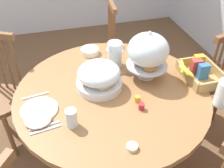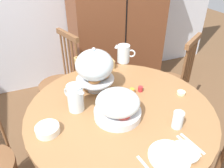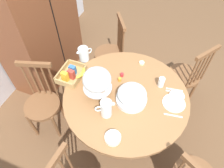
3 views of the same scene
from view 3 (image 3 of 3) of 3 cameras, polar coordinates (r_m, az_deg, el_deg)
The scene contains 21 objects.
ground_plane at distance 2.60m, azimuth 4.45°, elevation -15.31°, with size 10.00×10.00×0.00m, color brown.
wooden_armoire at distance 2.79m, azimuth -21.01°, elevation 17.78°, with size 1.18×0.60×1.96m.
dining_table at distance 2.19m, azimuth 3.67°, elevation -6.09°, with size 1.26×1.26×0.74m.
windsor_chair_near_window at distance 2.43m, azimuth -18.94°, elevation -5.27°, with size 0.42×0.43×0.97m.
windsor_chair_far_side at distance 2.72m, azimuth 19.95°, elevation 2.06°, with size 0.46×0.46×0.97m.
windsor_chair_host_seat at distance 2.85m, azimuth -0.39°, elevation 8.57°, with size 0.46×0.46×0.97m.
pastry_stand_with_dome at distance 1.88m, azimuth -4.25°, elevation 1.01°, with size 0.28×0.28×0.34m.
fruit_platter_covered at distance 1.92m, azimuth 5.60°, elevation -3.28°, with size 0.30×0.30×0.18m.
orange_juice_pitcher at distance 1.83m, azimuth -1.65°, elevation -7.06°, with size 0.11×0.17×0.19m.
milk_pitcher at distance 2.33m, azimuth -7.97°, elevation 8.28°, with size 0.18×0.12×0.16m.
cereal_basket at distance 2.18m, azimuth -11.21°, elevation 2.79°, with size 0.32×0.30×0.12m.
china_plate_large at distance 2.04m, azimuth 17.04°, elevation -5.16°, with size 0.22×0.22×0.01m, color white.
china_plate_small at distance 2.09m, azimuth 17.84°, elevation -3.16°, with size 0.15×0.15×0.01m, color white.
cereal_bowl at distance 1.76m, azimuth 0.23°, elevation -14.98°, with size 0.14×0.14×0.04m, color white.
drinking_glass at distance 2.11m, azimuth 13.73°, elevation 0.51°, with size 0.06×0.06×0.11m, color silver.
butter_dish at distance 2.32m, azimuth 8.40°, elevation 5.92°, with size 0.06×0.06×0.02m, color beige.
jam_jar_strawberry at distance 2.16m, azimuth 2.81°, elevation 2.61°, with size 0.04×0.04×0.04m, color #B7282D.
jam_jar_apricot at distance 2.12m, azimuth 2.17°, elevation 1.29°, with size 0.04×0.04×0.04m, color orange.
table_knife at distance 2.13m, azimuth 17.15°, elevation -2.14°, with size 0.17×0.01×0.01m, color silver.
dinner_fork at distance 2.15m, azimuth 17.18°, elevation -1.52°, with size 0.17×0.01×0.01m, color silver.
soup_spoon at distance 1.97m, azimuth 16.88°, elevation -8.52°, with size 0.17×0.01×0.01m, color silver.
Camera 3 is at (-1.04, -0.20, 2.37)m, focal length 32.38 mm.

